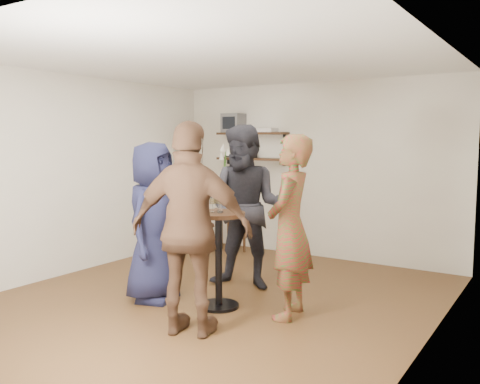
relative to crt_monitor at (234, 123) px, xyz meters
The scene contains 18 objects.
room 2.82m from the crt_monitor, 60.56° to the right, with size 4.58×5.08×2.68m.
shelf_upper 0.38m from the crt_monitor, ahead, with size 1.20×0.25×0.04m, color black.
shelf_lower 0.66m from the crt_monitor, ahead, with size 1.20×0.25×0.04m, color black.
crt_monitor is the anchor object (origin of this frame).
dvd_deck 0.56m from the crt_monitor, ahead, with size 0.40×0.24×0.06m, color silver.
radio 0.58m from the crt_monitor, ahead, with size 0.22×0.10×0.10m, color black.
power_strip 0.54m from the crt_monitor, 134.61° to the left, with size 0.30×0.05×0.03m, color black.
side_table 1.54m from the crt_monitor, 74.43° to the right, with size 0.64×0.64×0.66m.
vase_lilies 1.13m from the crt_monitor, 74.60° to the right, with size 0.20×0.21×1.06m.
drinks_table 3.31m from the crt_monitor, 59.50° to the right, with size 0.55×0.55×1.01m.
wine_glass_fl 3.13m from the crt_monitor, 60.64° to the right, with size 0.06×0.06×0.19m.
wine_glass_fr 3.19m from the crt_monitor, 59.12° to the right, with size 0.07×0.07×0.21m.
wine_glass_bl 3.07m from the crt_monitor, 59.53° to the right, with size 0.07×0.07×0.20m.
wine_glass_br 3.12m from the crt_monitor, 59.02° to the right, with size 0.06×0.06×0.19m.
person_plaid 3.53m from the crt_monitor, 47.01° to the right, with size 0.66×0.43×1.81m, color maroon.
person_dark 2.53m from the crt_monitor, 52.88° to the right, with size 0.94×0.73×1.93m, color black.
person_navy 3.10m from the crt_monitor, 74.31° to the right, with size 0.85×0.55×1.74m, color #161833.
person_brown 3.90m from the crt_monitor, 62.30° to the right, with size 1.13×0.47×1.93m, color #4B3020.
Camera 1 is at (3.20, -4.46, 1.77)m, focal length 38.00 mm.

